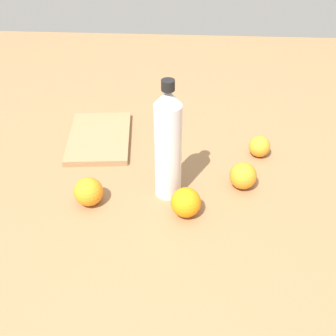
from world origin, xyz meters
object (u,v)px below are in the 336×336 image
object	(u,v)px
orange_2	(89,192)
orange_1	(186,202)
orange_3	(243,176)
cutting_board	(99,138)
orange_0	(259,146)
water_bottle	(168,145)

from	to	relation	value
orange_2	orange_1	bearing A→B (deg)	-96.10
orange_3	cutting_board	world-z (taller)	orange_3
orange_3	orange_0	bearing A→B (deg)	-22.16
orange_0	orange_1	bearing A→B (deg)	141.62
orange_0	orange_2	bearing A→B (deg)	117.51
water_bottle	cutting_board	xyz separation A→B (m)	(0.23, 0.23, -0.14)
orange_3	orange_1	bearing A→B (deg)	127.86
orange_3	cutting_board	xyz separation A→B (m)	(0.20, 0.42, -0.03)
cutting_board	orange_1	bearing A→B (deg)	-144.29
orange_1	water_bottle	bearing A→B (deg)	31.45
water_bottle	orange_2	size ratio (longest dim) A/B	4.38
cutting_board	water_bottle	bearing A→B (deg)	-141.52
orange_0	orange_3	bearing A→B (deg)	157.84
orange_0	water_bottle	bearing A→B (deg)	125.55
orange_0	cutting_board	distance (m)	0.49
water_bottle	orange_3	size ratio (longest dim) A/B	4.46
water_bottle	orange_0	bearing A→B (deg)	-156.51
orange_2	cutting_board	size ratio (longest dim) A/B	0.27
water_bottle	cutting_board	size ratio (longest dim) A/B	1.17
water_bottle	orange_3	xyz separation A→B (m)	(0.04, -0.20, -0.12)
orange_2	orange_3	xyz separation A→B (m)	(0.09, -0.39, -0.00)
water_bottle	orange_0	xyz separation A→B (m)	(0.18, -0.26, -0.12)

